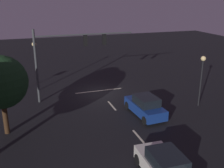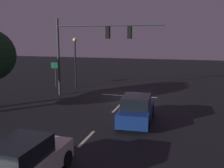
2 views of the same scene
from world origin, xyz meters
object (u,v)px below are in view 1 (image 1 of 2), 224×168
at_px(street_lamp_left_kerb, 202,71).
at_px(street_lamp_right_kerb, 35,57).
at_px(traffic_signal_assembly, 69,50).
at_px(tree_right_far, 1,82).
at_px(car_approaching, 145,106).
at_px(car_distant, 165,167).
at_px(route_sign, 14,75).

xyz_separation_m(street_lamp_left_kerb, street_lamp_right_kerb, (13.47, -8.86, 0.32)).
distance_m(traffic_signal_assembly, tree_right_far, 7.85).
distance_m(car_approaching, street_lamp_left_kerb, 5.99).
xyz_separation_m(traffic_signal_assembly, car_approaching, (-5.13, 5.77, -3.96)).
bearing_deg(car_distant, street_lamp_left_kerb, -134.78).
bearing_deg(street_lamp_left_kerb, traffic_signal_assembly, -27.52).
relative_size(car_approaching, car_distant, 1.01).
bearing_deg(tree_right_far, street_lamp_left_kerb, 179.49).
relative_size(traffic_signal_assembly, street_lamp_right_kerb, 1.82).
bearing_deg(car_approaching, street_lamp_right_kerb, -48.69).
distance_m(street_lamp_right_kerb, route_sign, 2.78).
bearing_deg(street_lamp_right_kerb, car_approaching, 131.31).
bearing_deg(traffic_signal_assembly, car_distant, 100.63).
bearing_deg(tree_right_far, street_lamp_right_kerb, -107.66).
bearing_deg(traffic_signal_assembly, route_sign, -32.37).
distance_m(traffic_signal_assembly, street_lamp_right_kerb, 4.58).
relative_size(traffic_signal_assembly, route_sign, 3.54).
relative_size(car_approaching, tree_right_far, 0.77).
distance_m(car_distant, route_sign, 18.53).
bearing_deg(street_lamp_left_kerb, street_lamp_right_kerb, -33.34).
distance_m(street_lamp_right_kerb, tree_right_far, 9.15).
bearing_deg(route_sign, street_lamp_left_kerb, 150.85).
distance_m(street_lamp_left_kerb, route_sign, 18.01).
distance_m(street_lamp_left_kerb, tree_right_far, 16.26).
relative_size(street_lamp_left_kerb, street_lamp_right_kerb, 0.90).
height_order(car_approaching, car_distant, same).
distance_m(traffic_signal_assembly, route_sign, 6.68).
bearing_deg(route_sign, car_approaching, 138.64).
height_order(car_distant, route_sign, route_sign).
height_order(car_approaching, street_lamp_left_kerb, street_lamp_left_kerb).
relative_size(car_distant, tree_right_far, 0.77).
xyz_separation_m(traffic_signal_assembly, street_lamp_right_kerb, (2.89, -3.35, -1.19)).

